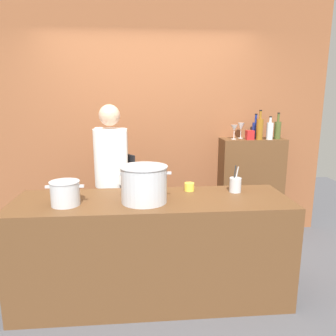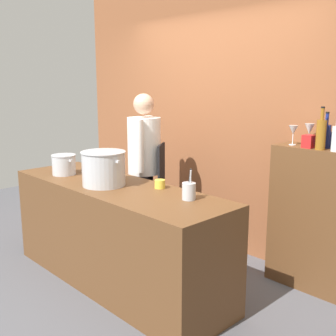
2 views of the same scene
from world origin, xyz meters
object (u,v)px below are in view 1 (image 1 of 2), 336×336
stockpot_small (65,193)px  wine_bottle_amber (260,129)px  wine_bottle_cobalt (255,130)px  spice_tin_red (250,135)px  stockpot_large (144,184)px  wine_bottle_olive (278,130)px  utensil_crock (235,185)px  wine_glass_tall (241,127)px  butter_jar (189,187)px  wine_bottle_clear (270,131)px  wine_glass_short (234,129)px  spice_tin_navy (255,132)px  chef (112,173)px

stockpot_small → wine_bottle_amber: size_ratio=0.86×
wine_bottle_cobalt → spice_tin_red: wine_bottle_cobalt is taller
stockpot_large → wine_bottle_olive: bearing=36.7°
utensil_crock → wine_glass_tall: wine_glass_tall is taller
wine_glass_tall → butter_jar: bearing=-127.3°
wine_bottle_cobalt → wine_bottle_clear: 0.17m
stockpot_small → wine_bottle_clear: 2.44m
stockpot_small → wine_glass_short: (1.70, 1.25, 0.37)m
stockpot_large → butter_jar: bearing=34.0°
wine_bottle_amber → spice_tin_navy: bearing=81.9°
wine_glass_short → spice_tin_red: bearing=-17.2°
wine_glass_short → spice_tin_navy: wine_glass_short is taller
wine_glass_tall → spice_tin_navy: (0.21, 0.06, -0.07)m
wine_bottle_amber → wine_bottle_olive: 0.24m
wine_bottle_amber → spice_tin_red: 0.13m
stockpot_large → wine_bottle_cobalt: size_ratio=1.49×
chef → wine_glass_short: bearing=-107.3°
chef → wine_bottle_cobalt: 1.79m
wine_glass_tall → spice_tin_red: wine_glass_tall is taller
wine_bottle_clear → utensil_crock: bearing=-125.4°
utensil_crock → chef: bearing=154.6°
stockpot_small → spice_tin_navy: size_ratio=2.32×
stockpot_small → spice_tin_red: (1.87, 1.19, 0.30)m
wine_bottle_olive → spice_tin_navy: wine_bottle_olive is taller
wine_bottle_amber → spice_tin_navy: wine_bottle_amber is taller
stockpot_small → wine_bottle_olive: (2.21, 1.22, 0.36)m
stockpot_small → wine_bottle_amber: bearing=30.8°
spice_tin_navy → wine_glass_short: bearing=-155.5°
wine_bottle_cobalt → wine_glass_short: 0.28m
wine_glass_tall → stockpot_large: bearing=-132.5°
butter_jar → wine_bottle_amber: bearing=42.5°
spice_tin_red → spice_tin_navy: spice_tin_navy is taller
wine_bottle_olive → wine_glass_tall: bearing=166.0°
wine_glass_tall → wine_bottle_clear: bearing=-25.0°
butter_jar → wine_bottle_olive: size_ratio=0.29×
wine_bottle_clear → butter_jar: bearing=-140.8°
wine_bottle_amber → wine_glass_tall: 0.23m
wine_bottle_cobalt → utensil_crock: bearing=-117.1°
butter_jar → wine_bottle_amber: size_ratio=0.26×
stockpot_large → chef: bearing=113.4°
chef → spice_tin_navy: (1.71, 0.62, 0.34)m
wine_bottle_cobalt → wine_glass_short: bearing=-171.4°
butter_jar → wine_bottle_clear: (1.08, 0.88, 0.41)m
wine_glass_tall → wine_glass_short: bearing=-143.1°
utensil_crock → wine_bottle_cobalt: 1.24m
wine_glass_tall → spice_tin_navy: size_ratio=1.47×
stockpot_large → utensil_crock: bearing=14.1°
utensil_crock → wine_bottle_cobalt: wine_bottle_cobalt is taller
spice_tin_red → wine_bottle_cobalt: bearing=44.1°
chef → spice_tin_navy: 1.85m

